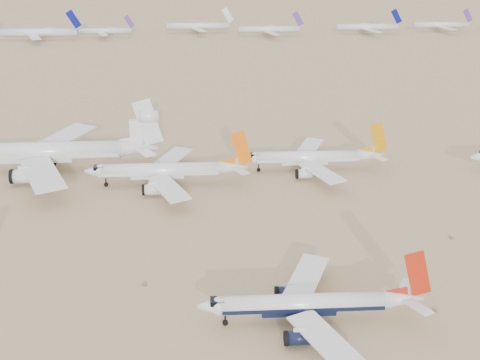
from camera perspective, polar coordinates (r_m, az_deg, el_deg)
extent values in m
plane|color=#987859|center=(125.01, 5.69, -11.84)|extent=(7000.00, 7000.00, 0.00)
cylinder|color=silver|center=(122.23, 5.39, -10.43)|extent=(29.71, 3.51, 3.51)
cube|color=black|center=(122.46, 5.38, -10.61)|extent=(29.11, 3.56, 0.79)
sphere|color=silver|center=(121.00, -1.70, -10.70)|extent=(3.51, 3.51, 3.51)
cube|color=black|center=(120.48, -1.96, -10.32)|extent=(2.46, 2.28, 0.88)
cone|color=silver|center=(126.02, 13.80, -9.81)|extent=(7.43, 3.51, 3.51)
cube|color=silver|center=(114.40, 7.33, -13.40)|extent=(11.47, 18.08, 0.55)
cube|color=silver|center=(123.47, 14.92, -10.41)|extent=(4.72, 6.17, 0.21)
cylinder|color=black|center=(117.21, 5.07, -13.27)|extent=(4.13, 2.53, 2.53)
cube|color=silver|center=(131.68, 5.70, -8.20)|extent=(11.47, 18.08, 0.55)
cube|color=silver|center=(128.99, 14.01, -8.82)|extent=(4.72, 6.17, 0.21)
cylinder|color=black|center=(129.30, 4.14, -9.57)|extent=(4.13, 2.53, 2.53)
cube|color=#B0200D|center=(124.09, 14.93, -7.72)|extent=(5.63, 0.28, 9.28)
cylinder|color=black|center=(122.95, -1.27, -12.07)|extent=(1.05, 0.44, 1.05)
cylinder|color=black|center=(122.18, 6.09, -12.32)|extent=(1.47, 0.88, 1.47)
cylinder|color=black|center=(126.22, 5.73, -11.08)|extent=(1.47, 0.88, 1.47)
cylinder|color=silver|center=(192.24, 5.75, 1.95)|extent=(29.59, 3.60, 3.60)
cube|color=silver|center=(192.39, 5.74, 1.83)|extent=(29.00, 3.65, 0.81)
sphere|color=silver|center=(190.49, 1.35, 1.87)|extent=(3.60, 3.60, 3.60)
cube|color=black|center=(190.12, 1.19, 2.15)|extent=(2.52, 2.34, 0.90)
cone|color=silver|center=(195.84, 11.05, 2.11)|extent=(7.40, 3.60, 3.60)
cube|color=silver|center=(183.21, 6.95, 0.67)|extent=(11.43, 18.01, 0.56)
cube|color=silver|center=(192.94, 11.71, 1.90)|extent=(4.70, 6.14, 0.22)
cylinder|color=silver|center=(186.00, 5.57, 0.53)|extent=(4.11, 2.59, 2.59)
cube|color=silver|center=(202.51, 5.93, 2.80)|extent=(11.43, 18.01, 0.56)
cube|color=silver|center=(199.16, 11.23, 2.57)|extent=(4.70, 6.14, 0.22)
cylinder|color=silver|center=(199.56, 4.94, 2.05)|extent=(4.11, 2.59, 2.59)
cube|color=#CB8B0C|center=(194.73, 11.74, 3.54)|extent=(5.61, 0.29, 9.24)
cylinder|color=black|center=(191.82, 1.61, 0.87)|extent=(1.08, 0.45, 1.08)
cylinder|color=black|center=(191.28, 6.19, 0.75)|extent=(1.51, 0.90, 1.51)
cylinder|color=black|center=(195.92, 5.96, 1.28)|extent=(1.51, 0.90, 1.51)
cylinder|color=silver|center=(181.91, -6.78, 0.85)|extent=(31.84, 3.89, 3.89)
cube|color=silver|center=(182.08, -6.77, 0.71)|extent=(31.21, 3.95, 0.88)
sphere|color=silver|center=(183.59, -11.74, 0.73)|extent=(3.89, 3.89, 3.89)
cube|color=black|center=(183.30, -11.95, 1.04)|extent=(2.72, 2.53, 0.97)
cone|color=silver|center=(181.64, -0.57, 1.08)|extent=(7.96, 3.89, 3.89)
cube|color=silver|center=(171.59, -6.14, -0.68)|extent=(12.30, 19.38, 0.60)
cube|color=silver|center=(178.11, -0.02, 0.82)|extent=(5.05, 6.61, 0.23)
cylinder|color=silver|center=(175.61, -7.45, -0.82)|extent=(4.42, 2.80, 2.80)
cube|color=silver|center=(192.53, -5.87, 1.87)|extent=(12.30, 19.38, 0.60)
cube|color=silver|center=(184.99, -0.15, 1.63)|extent=(5.05, 6.61, 0.23)
cylinder|color=silver|center=(190.25, -7.16, 1.00)|extent=(4.42, 2.80, 2.80)
cube|color=#E36109|center=(179.88, 0.12, 2.74)|extent=(6.04, 0.31, 9.94)
cylinder|color=black|center=(184.85, -11.35, -0.38)|extent=(1.17, 0.49, 1.17)
cylinder|color=black|center=(180.64, -6.35, -0.53)|extent=(1.63, 0.97, 1.63)
cylinder|color=black|center=(185.69, -6.28, 0.11)|extent=(1.63, 0.97, 1.63)
cylinder|color=silver|center=(198.39, -16.58, 2.37)|extent=(44.43, 5.32, 5.32)
cube|color=silver|center=(198.60, -16.56, 2.19)|extent=(43.54, 5.40, 1.20)
cone|color=silver|center=(193.78, -8.67, 2.72)|extent=(11.11, 5.32, 5.32)
cube|color=silver|center=(183.62, -16.52, 0.51)|extent=(17.16, 27.04, 0.83)
cube|color=silver|center=(188.55, -8.15, 2.42)|extent=(7.05, 9.22, 0.32)
cylinder|color=silver|center=(190.11, -17.88, 0.30)|extent=(6.17, 3.83, 3.83)
cube|color=silver|center=(212.41, -14.78, 3.57)|extent=(17.16, 27.04, 0.83)
cube|color=silver|center=(198.21, -7.93, 3.40)|extent=(7.05, 9.22, 0.32)
cylinder|color=silver|center=(210.09, -16.52, 2.49)|extent=(6.17, 3.83, 3.83)
cube|color=silver|center=(191.17, -7.87, 4.92)|extent=(8.42, 0.43, 13.87)
cylinder|color=silver|center=(190.67, -7.80, 5.41)|extent=(5.55, 3.45, 3.45)
cylinder|color=black|center=(196.22, -16.13, 0.65)|extent=(2.23, 1.33, 2.23)
cylinder|color=black|center=(203.03, -15.71, 1.41)|extent=(2.23, 1.33, 2.23)
cylinder|color=silver|center=(415.44, -16.81, 11.97)|extent=(44.27, 4.37, 4.37)
cube|color=#060A76|center=(410.14, -14.02, 13.18)|extent=(8.82, 0.44, 11.10)
cube|color=silver|center=(404.54, -17.15, 11.59)|extent=(11.66, 20.38, 0.44)
cube|color=silver|center=(426.57, -16.47, 12.15)|extent=(11.66, 20.38, 0.44)
cylinder|color=silver|center=(415.62, -11.51, 12.37)|extent=(32.11, 3.17, 3.17)
cube|color=#522D85|center=(413.01, -9.44, 13.20)|extent=(6.39, 0.32, 8.05)
cube|color=silver|center=(407.57, -11.66, 12.11)|extent=(8.46, 14.78, 0.32)
cube|color=silver|center=(423.82, -11.36, 12.49)|extent=(8.46, 14.78, 0.32)
cylinder|color=silver|center=(424.87, -3.58, 12.99)|extent=(38.67, 3.82, 3.82)
cube|color=silver|center=(424.30, -1.07, 13.90)|extent=(7.70, 0.38, 9.70)
cube|color=silver|center=(415.07, -3.58, 12.70)|extent=(10.19, 17.80, 0.38)
cube|color=silver|center=(434.85, -3.58, 13.12)|extent=(10.19, 17.80, 0.38)
cylinder|color=silver|center=(412.51, 2.51, 12.73)|extent=(36.50, 3.61, 3.61)
cube|color=#522D85|center=(413.70, 4.96, 13.55)|extent=(7.27, 0.36, 9.16)
cube|color=silver|center=(403.32, 2.65, 12.44)|extent=(9.62, 16.80, 0.36)
cube|color=silver|center=(421.88, 2.38, 12.86)|extent=(9.62, 16.80, 0.36)
cylinder|color=silver|center=(427.89, 10.82, 12.71)|extent=(37.35, 3.69, 3.69)
cube|color=#060A76|center=(431.57, 13.21, 13.44)|extent=(7.44, 0.37, 9.37)
cube|color=silver|center=(418.71, 11.13, 12.42)|extent=(9.84, 17.19, 0.37)
cube|color=silver|center=(437.25, 10.51, 12.85)|extent=(9.84, 17.19, 0.37)
cylinder|color=silver|center=(447.85, 16.81, 12.56)|extent=(34.31, 3.39, 3.39)
cube|color=#522D85|center=(452.78, 18.86, 13.16)|extent=(6.83, 0.34, 8.60)
cube|color=silver|center=(439.68, 17.19, 12.29)|extent=(9.04, 15.79, 0.34)
cube|color=silver|center=(456.19, 16.43, 12.69)|extent=(9.04, 15.79, 0.34)
ellipsoid|color=brown|center=(136.24, -8.14, -8.75)|extent=(0.98, 0.98, 0.54)
ellipsoid|color=brown|center=(131.96, 16.30, -10.60)|extent=(0.84, 0.84, 0.46)
ellipsoid|color=brown|center=(160.41, 17.59, -4.68)|extent=(0.98, 0.98, 0.54)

